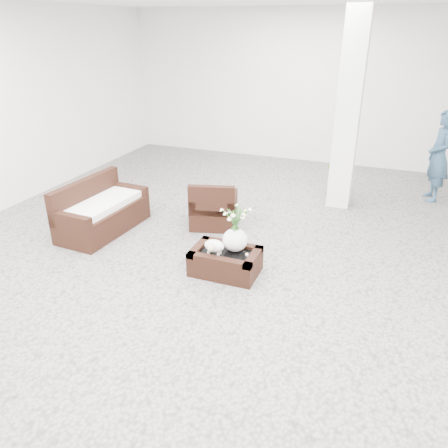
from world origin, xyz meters
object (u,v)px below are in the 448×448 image
(topiary, at_px, (338,166))
(coffee_table, at_px, (225,262))
(loveseat, at_px, (102,207))
(armchair, at_px, (214,203))

(topiary, bearing_deg, coffee_table, -105.98)
(loveseat, bearing_deg, coffee_table, -99.15)
(coffee_table, relative_size, topiary, 0.69)
(armchair, bearing_deg, loveseat, 12.72)
(coffee_table, height_order, loveseat, loveseat)
(coffee_table, relative_size, armchair, 1.13)
(loveseat, distance_m, topiary, 4.41)
(coffee_table, distance_m, loveseat, 2.43)
(loveseat, relative_size, topiary, 1.21)
(armchair, relative_size, topiary, 0.61)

